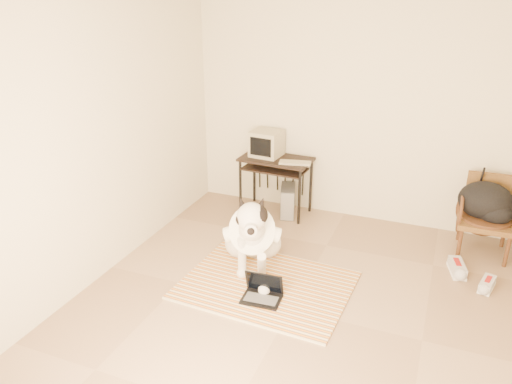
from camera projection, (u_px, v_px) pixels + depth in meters
The scene contains 15 objects.
floor at pixel (291, 309), 4.62m from camera, with size 4.50×4.50×0.00m, color #9D7E60.
wall_back at pixel (352, 113), 6.02m from camera, with size 4.50×4.50×0.00m, color beige.
wall_front at pixel (137, 341), 2.18m from camera, with size 4.50×4.50×0.00m, color beige.
wall_left at pixel (97, 146), 4.79m from camera, with size 4.50×4.50×0.00m, color beige.
rug at pixel (266, 285), 4.98m from camera, with size 1.69×1.32×0.02m.
dog at pixel (253, 234), 5.21m from camera, with size 0.74×1.15×0.93m.
laptop at pixel (263, 292), 4.74m from camera, with size 0.38×0.29×0.26m.
computer_desk at pixel (276, 166), 6.35m from camera, with size 0.92×0.55×0.74m.
crt_monitor at pixel (267, 143), 6.36m from camera, with size 0.40×0.38×0.33m.
desk_keyboard at pixel (295, 163), 6.12m from camera, with size 0.39×0.14×0.03m, color tan.
pc_tower at pixel (288, 201), 6.45m from camera, with size 0.29×0.45×0.39m.
rattan_chair at pixel (486, 216), 5.48m from camera, with size 0.57×0.55×0.86m.
backpack at pixel (487, 203), 5.42m from camera, with size 0.58×0.48×0.42m.
sneaker_left at pixel (457, 268), 5.19m from camera, with size 0.21×0.36×0.12m.
sneaker_right at pixel (487, 285), 4.92m from camera, with size 0.18×0.31×0.10m.
Camera 1 is at (1.14, -3.68, 2.79)m, focal length 35.00 mm.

